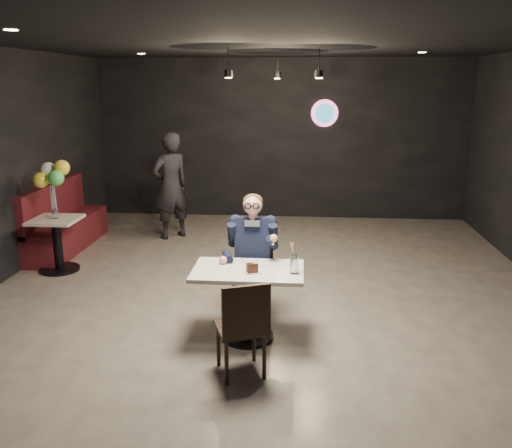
# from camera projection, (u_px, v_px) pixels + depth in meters

# --- Properties ---
(floor) EXTENTS (9.00, 9.00, 0.00)m
(floor) POSITION_uv_depth(u_px,v_px,m) (265.00, 307.00, 6.33)
(floor) COLOR gray
(floor) RESTS_ON ground
(wall_sign) EXTENTS (0.50, 0.06, 0.50)m
(wall_sign) POSITION_uv_depth(u_px,v_px,m) (325.00, 113.00, 10.07)
(wall_sign) COLOR pink
(wall_sign) RESTS_ON floor
(pendant_lights) EXTENTS (1.40, 1.20, 0.36)m
(pendant_lights) POSITION_uv_depth(u_px,v_px,m) (276.00, 58.00, 7.53)
(pendant_lights) COLOR black
(pendant_lights) RESTS_ON floor
(main_table) EXTENTS (1.10, 0.70, 0.75)m
(main_table) POSITION_uv_depth(u_px,v_px,m) (248.00, 304.00, 5.47)
(main_table) COLOR silver
(main_table) RESTS_ON floor
(chair_far) EXTENTS (0.42, 0.46, 0.92)m
(chair_far) POSITION_uv_depth(u_px,v_px,m) (253.00, 277.00, 5.98)
(chair_far) COLOR black
(chair_far) RESTS_ON floor
(chair_near) EXTENTS (0.55, 0.58, 0.92)m
(chair_near) POSITION_uv_depth(u_px,v_px,m) (241.00, 325.00, 4.79)
(chair_near) COLOR black
(chair_near) RESTS_ON floor
(seated_man) EXTENTS (0.60, 0.80, 1.44)m
(seated_man) POSITION_uv_depth(u_px,v_px,m) (253.00, 255.00, 5.91)
(seated_man) COLOR black
(seated_man) RESTS_ON floor
(dessert_plate) EXTENTS (0.20, 0.20, 0.01)m
(dessert_plate) POSITION_uv_depth(u_px,v_px,m) (253.00, 271.00, 5.30)
(dessert_plate) COLOR white
(dessert_plate) RESTS_ON main_table
(cake_slice) EXTENTS (0.13, 0.11, 0.07)m
(cake_slice) POSITION_uv_depth(u_px,v_px,m) (252.00, 268.00, 5.25)
(cake_slice) COLOR black
(cake_slice) RESTS_ON dessert_plate
(mint_leaf) EXTENTS (0.07, 0.04, 0.01)m
(mint_leaf) POSITION_uv_depth(u_px,v_px,m) (255.00, 263.00, 5.26)
(mint_leaf) COLOR green
(mint_leaf) RESTS_ON cake_slice
(sundae_glass) EXTENTS (0.08, 0.08, 0.18)m
(sundae_glass) POSITION_uv_depth(u_px,v_px,m) (294.00, 264.00, 5.24)
(sundae_glass) COLOR silver
(sundae_glass) RESTS_ON main_table
(wafer_cone) EXTENTS (0.07, 0.07, 0.12)m
(wafer_cone) POSITION_uv_depth(u_px,v_px,m) (293.00, 249.00, 5.23)
(wafer_cone) COLOR tan
(wafer_cone) RESTS_ON sundae_glass
(booth_bench) EXTENTS (0.52, 2.08, 1.04)m
(booth_bench) POSITION_uv_depth(u_px,v_px,m) (66.00, 217.00, 8.44)
(booth_bench) COLOR #3F0D0E
(booth_bench) RESTS_ON floor
(side_table) EXTENTS (0.62, 0.62, 0.77)m
(side_table) POSITION_uv_depth(u_px,v_px,m) (58.00, 244.00, 7.48)
(side_table) COLOR silver
(side_table) RESTS_ON floor
(balloon_vase) EXTENTS (0.09, 0.09, 0.14)m
(balloon_vase) POSITION_uv_depth(u_px,v_px,m) (55.00, 214.00, 7.38)
(balloon_vase) COLOR silver
(balloon_vase) RESTS_ON side_table
(balloon_bunch) EXTENTS (0.39, 0.39, 0.64)m
(balloon_bunch) POSITION_uv_depth(u_px,v_px,m) (52.00, 185.00, 7.27)
(balloon_bunch) COLOR yellow
(balloon_bunch) RESTS_ON balloon_vase
(passerby) EXTENTS (0.76, 0.75, 1.77)m
(passerby) POSITION_uv_depth(u_px,v_px,m) (171.00, 186.00, 8.99)
(passerby) COLOR black
(passerby) RESTS_ON floor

